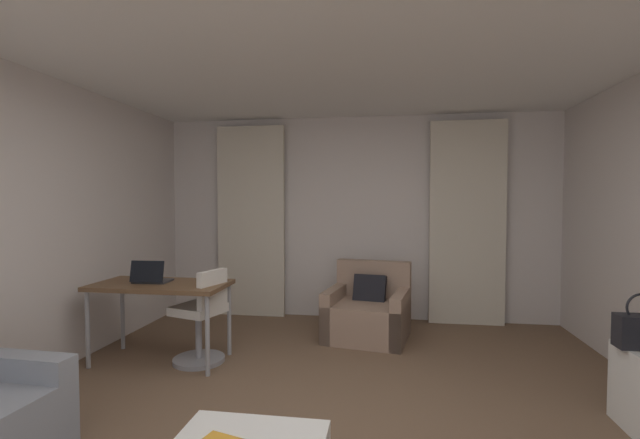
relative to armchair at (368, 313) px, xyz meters
The scene contains 8 objects.
wall_window 1.35m from the armchair, 103.13° to the left, with size 5.12×0.06×2.60m.
ceiling 3.21m from the armchair, 95.22° to the right, with size 5.12×6.12×0.06m, color white.
curtain_left_panel 1.99m from the armchair, 155.34° to the left, with size 0.90×0.06×2.50m.
curtain_right_panel 1.69m from the armchair, 31.57° to the left, with size 0.90×0.06×2.50m.
armchair is the anchor object (origin of this frame).
desk 2.19m from the armchair, 151.99° to the right, with size 1.24×0.62×0.75m.
desk_chair 1.81m from the armchair, 146.78° to the right, with size 0.50×0.50×0.88m.
laptop 2.30m from the armchair, 153.27° to the right, with size 0.33×0.26×0.22m.
Camera 1 is at (0.39, -2.59, 1.51)m, focal length 24.24 mm.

